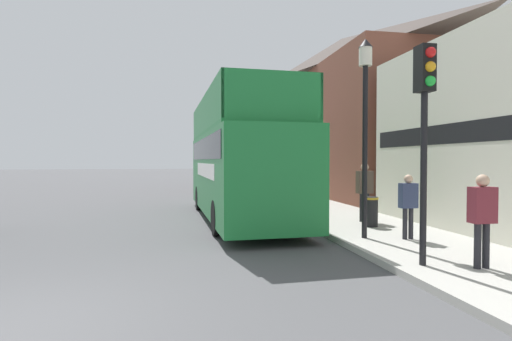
{
  "coord_description": "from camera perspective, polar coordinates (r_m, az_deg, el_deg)",
  "views": [
    {
      "loc": [
        2.13,
        -5.13,
        2.08
      ],
      "look_at": [
        4.97,
        9.94,
        1.68
      ],
      "focal_mm": 28.0,
      "sensor_mm": 36.0,
      "label": 1
    }
  ],
  "objects": [
    {
      "name": "pedestrian_nearest",
      "position": [
        8.22,
        29.6,
        -5.16
      ],
      "size": [
        0.44,
        0.24,
        1.69
      ],
      "color": "#232328",
      "rests_on": "sidewalk"
    },
    {
      "name": "ground_plane",
      "position": [
        26.3,
        -15.32,
        -3.12
      ],
      "size": [
        144.0,
        144.0,
        0.0
      ],
      "primitive_type": "plane",
      "color": "#4C4C4F"
    },
    {
      "name": "sidewalk",
      "position": [
        23.86,
        2.66,
        -3.36
      ],
      "size": [
        3.35,
        108.0,
        0.14
      ],
      "color": "#ADAAA3",
      "rests_on": "ground_plane"
    },
    {
      "name": "lamp_post_third",
      "position": [
        26.84,
        -1.75,
        4.0
      ],
      "size": [
        0.35,
        0.35,
        4.51
      ],
      "color": "black",
      "rests_on": "sidewalk"
    },
    {
      "name": "traffic_signal",
      "position": [
        7.99,
        23.01,
        8.62
      ],
      "size": [
        0.28,
        0.42,
        4.03
      ],
      "color": "black",
      "rests_on": "sidewalk"
    },
    {
      "name": "pedestrian_second",
      "position": [
        10.48,
        20.91,
        -4.0
      ],
      "size": [
        0.42,
        0.23,
        1.58
      ],
      "color": "#232328",
      "rests_on": "sidewalk"
    },
    {
      "name": "tour_bus",
      "position": [
        14.07,
        -2.48,
        0.75
      ],
      "size": [
        2.9,
        9.91,
        4.23
      ],
      "rotation": [
        0.0,
        0.0,
        0.04
      ],
      "color": "#1E7A38",
      "rests_on": "ground_plane"
    },
    {
      "name": "lamp_post_nearest",
      "position": [
        10.39,
        15.34,
        9.45
      ],
      "size": [
        0.35,
        0.35,
        4.94
      ],
      "color": "black",
      "rests_on": "sidewalk"
    },
    {
      "name": "parked_car_ahead_of_bus",
      "position": [
        22.71,
        -3.75,
        -1.93
      ],
      "size": [
        1.75,
        4.5,
        1.59
      ],
      "rotation": [
        0.0,
        0.0,
        0.01
      ],
      "color": "silver",
      "rests_on": "ground_plane"
    },
    {
      "name": "pedestrian_third",
      "position": [
        13.04,
        15.25,
        -2.21
      ],
      "size": [
        0.48,
        0.27,
        1.85
      ],
      "color": "#232328",
      "rests_on": "sidewalk"
    },
    {
      "name": "lamp_post_second",
      "position": [
        18.42,
        2.78,
        5.87
      ],
      "size": [
        0.35,
        0.35,
        4.88
      ],
      "color": "black",
      "rests_on": "sidewalk"
    },
    {
      "name": "brick_terrace_rear",
      "position": [
        26.46,
        12.08,
        7.63
      ],
      "size": [
        6.0,
        19.1,
        9.87
      ],
      "color": "brown",
      "rests_on": "ground_plane"
    },
    {
      "name": "litter_bin",
      "position": [
        12.21,
        16.0,
        -5.53
      ],
      "size": [
        0.48,
        0.48,
        0.86
      ],
      "color": "black",
      "rests_on": "sidewalk"
    }
  ]
}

